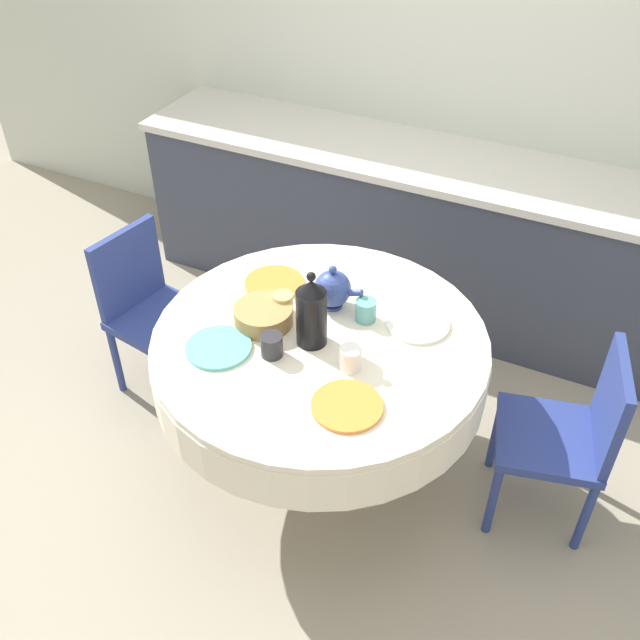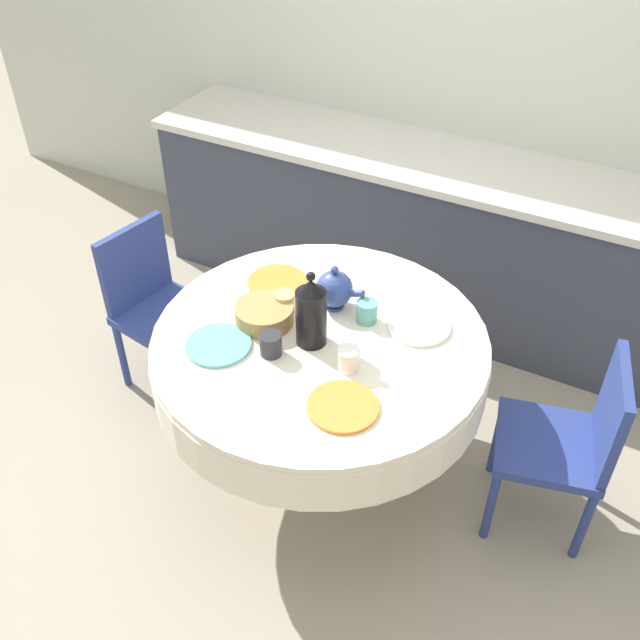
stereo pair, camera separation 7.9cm
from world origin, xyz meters
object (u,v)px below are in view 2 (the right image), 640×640
object	(u,v)px
teapot	(335,289)
chair_right	(155,302)
chair_left	(571,439)
coffee_carafe	(311,312)

from	to	relation	value
teapot	chair_right	bearing A→B (deg)	-178.27
chair_left	teapot	distance (m)	1.07
chair_right	coffee_carafe	world-z (taller)	coffee_carafe
coffee_carafe	teapot	xyz separation A→B (m)	(-0.02, 0.23, -0.05)
chair_left	teapot	bearing A→B (deg)	78.73
chair_left	chair_right	bearing A→B (deg)	78.55
teapot	chair_left	bearing A→B (deg)	2.09
chair_left	coffee_carafe	size ratio (longest dim) A/B	2.61
chair_left	chair_right	distance (m)	1.94
chair_left	coffee_carafe	distance (m)	1.11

